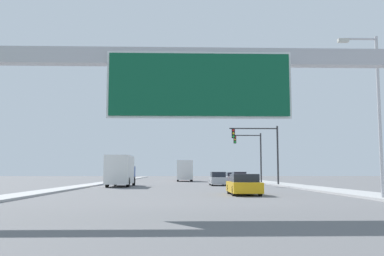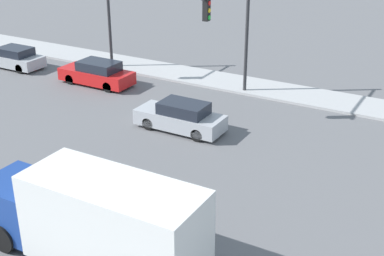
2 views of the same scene
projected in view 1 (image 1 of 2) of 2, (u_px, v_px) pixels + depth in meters
name	position (u px, v px, depth m)	size (l,w,h in m)	color
sidewalk_right	(266.00, 182.00, 59.78)	(3.00, 120.00, 0.15)	#A8A8A8
median_strip_left	(108.00, 182.00, 59.14)	(2.00, 120.00, 0.15)	#A8A8A8
sign_gantry	(199.00, 79.00, 18.14)	(20.40, 0.73, 6.80)	#B2B2B7
car_mid_center	(239.00, 178.00, 56.39)	(1.83, 4.79, 1.53)	red
car_mid_left	(232.00, 178.00, 63.56)	(1.81, 4.31, 1.44)	#A5A8AD
car_far_right	(218.00, 179.00, 48.17)	(1.73, 4.59, 1.53)	#A5A8AD
car_mid_right	(244.00, 185.00, 28.72)	(1.90, 4.42, 1.40)	gold
truck_box_primary	(121.00, 171.00, 44.90)	(2.35, 8.05, 3.19)	navy
truck_box_secondary	(185.00, 171.00, 69.12)	(2.47, 7.30, 3.32)	red
traffic_light_near_intersection	(262.00, 145.00, 48.23)	(5.55, 0.32, 6.72)	#2D2D30
traffic_light_mid_block	(252.00, 150.00, 58.18)	(3.94, 0.32, 6.78)	#2D2D30
street_lamp_right	(375.00, 104.00, 23.94)	(2.29, 0.28, 9.22)	#B2B2B7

